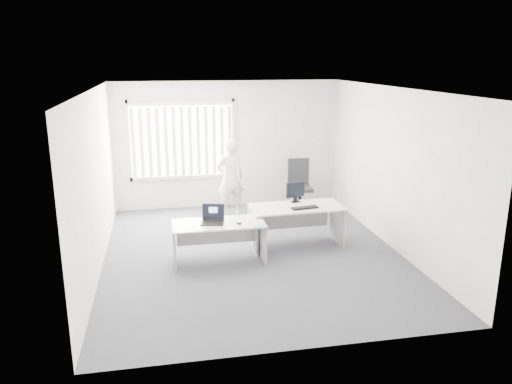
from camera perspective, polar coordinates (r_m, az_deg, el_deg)
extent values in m
plane|color=#535259|center=(8.70, -0.42, -7.03)|extent=(6.00, 6.00, 0.00)
cube|color=white|center=(11.18, -3.27, 5.42)|extent=(5.00, 0.02, 2.80)
cube|color=white|center=(5.47, 5.35, -5.05)|extent=(5.00, 0.02, 2.80)
cube|color=white|center=(8.21, -17.86, 1.13)|extent=(0.02, 6.00, 2.80)
cube|color=white|center=(9.06, 15.31, 2.60)|extent=(0.02, 6.00, 2.80)
cube|color=white|center=(8.07, -0.46, 11.71)|extent=(5.00, 6.00, 0.02)
cube|color=beige|center=(11.03, -8.43, 5.93)|extent=(2.32, 0.06, 1.76)
cube|color=white|center=(8.15, -4.32, -3.62)|extent=(1.50, 0.71, 0.03)
cube|color=#98989A|center=(8.22, -9.35, -6.15)|extent=(0.04, 0.64, 0.65)
cube|color=#98989A|center=(8.38, 0.70, -5.52)|extent=(0.04, 0.64, 0.65)
cube|color=white|center=(8.84, 4.64, -1.72)|extent=(1.65, 0.82, 0.03)
cube|color=#98989A|center=(8.76, -0.37, -4.39)|extent=(0.07, 0.70, 0.71)
cube|color=#98989A|center=(9.22, 9.31, -3.59)|extent=(0.07, 0.70, 0.71)
cylinder|color=black|center=(11.13, 5.01, -1.85)|extent=(0.68, 0.68, 0.09)
cylinder|color=black|center=(11.07, 5.04, -0.84)|extent=(0.07, 0.07, 0.49)
cube|color=black|center=(11.01, 5.07, 0.39)|extent=(0.52, 0.52, 0.07)
cube|color=black|center=(11.14, 4.86, 2.38)|extent=(0.47, 0.09, 0.59)
imported|color=white|center=(10.52, -2.97, 1.59)|extent=(0.67, 0.51, 1.65)
cube|color=white|center=(8.06, -1.98, -3.69)|extent=(0.31, 0.22, 0.00)
cube|color=white|center=(8.01, 0.40, -3.77)|extent=(0.21, 0.24, 0.01)
cube|color=black|center=(8.72, 5.59, -1.81)|extent=(0.50, 0.23, 0.02)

